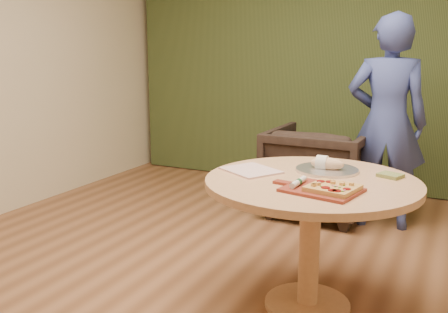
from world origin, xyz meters
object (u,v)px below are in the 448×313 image
pizza_paddle (320,190)px  bread_roll (326,163)px  person_standing (386,123)px  pedestal_table (311,204)px  flatbread_pizza (333,188)px  armchair (319,167)px  cutlery_roll (298,182)px  serving_tray (327,170)px

pizza_paddle → bread_roll: 0.43m
pizza_paddle → person_standing: person_standing is taller
pedestal_table → bread_roll: (0.02, 0.21, 0.18)m
flatbread_pizza → armchair: (-0.57, 1.85, -0.35)m
bread_roll → cutlery_roll: bearing=-94.0°
pizza_paddle → person_standing: size_ratio=0.27×
cutlery_roll → person_standing: size_ratio=0.12×
bread_roll → person_standing: 1.37m
pizza_paddle → person_standing: 1.79m
pedestal_table → bread_roll: bearing=85.6°
pizza_paddle → bread_roll: bearing=112.9°
armchair → serving_tray: bearing=107.9°
pedestal_table → cutlery_roll: bearing=-93.6°
armchair → pizza_paddle: bearing=106.4°
armchair → person_standing: (0.55, -0.06, 0.43)m
pizza_paddle → cutlery_roll: 0.12m
armchair → cutlery_roll: bearing=103.2°
cutlery_roll → serving_tray: bearing=87.6°
cutlery_roll → bread_roll: bearing=88.9°
flatbread_pizza → bread_roll: 0.46m
pedestal_table → serving_tray: (0.03, 0.21, 0.15)m
bread_roll → person_standing: (0.13, 1.36, 0.06)m
armchair → person_standing: 0.70m
bread_roll → armchair: size_ratio=0.23×
pizza_paddle → bread_roll: bread_roll is taller
cutlery_roll → person_standing: (0.16, 1.78, 0.08)m
flatbread_pizza → serving_tray: 0.45m
pedestal_table → bread_roll: size_ratio=5.97×
cutlery_roll → armchair: size_ratio=0.23×
serving_tray → pedestal_table: bearing=-96.8°
serving_tray → person_standing: bearing=85.0°
pizza_paddle → cutlery_roll: bearing=-173.2°
armchair → pedestal_table: bearing=105.0°
pedestal_table → serving_tray: 0.26m
armchair → bread_roll: bearing=107.6°
flatbread_pizza → bread_roll: (-0.15, 0.43, 0.02)m
pizza_paddle → person_standing: bearing=100.1°
bread_roll → armchair: 1.52m
pedestal_table → person_standing: size_ratio=0.67×
serving_tray → flatbread_pizza: bearing=-71.8°
person_standing → bread_roll: bearing=76.6°
bread_roll → person_standing: person_standing is taller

